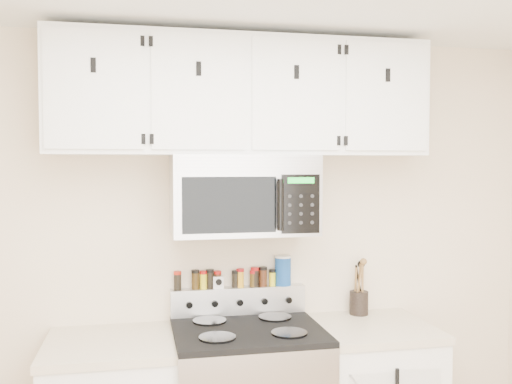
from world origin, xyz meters
TOP-DOWN VIEW (x-y plane):
  - back_wall at (0.00, 1.75)m, footprint 3.50×0.01m
  - microwave at (0.00, 1.55)m, footprint 0.76×0.44m
  - upper_cabinets at (-0.00, 1.58)m, footprint 2.00×0.35m
  - utensil_crock at (0.70, 1.66)m, footprint 0.11×0.11m
  - kitchen_timer at (-0.11, 1.71)m, footprint 0.06×0.05m
  - salt_canister at (0.26, 1.71)m, footprint 0.09×0.09m
  - spice_jar_0 at (-0.34, 1.71)m, footprint 0.04×0.04m
  - spice_jar_1 at (-0.24, 1.71)m, footprint 0.04×0.04m
  - spice_jar_2 at (-0.20, 1.71)m, footprint 0.04×0.04m
  - spice_jar_3 at (-0.16, 1.71)m, footprint 0.04×0.04m
  - spice_jar_4 at (-0.12, 1.71)m, footprint 0.04×0.04m
  - spice_jar_5 at (-0.02, 1.71)m, footprint 0.04×0.04m
  - spice_jar_6 at (0.01, 1.71)m, footprint 0.04×0.04m
  - spice_jar_7 at (0.09, 1.71)m, footprint 0.04×0.04m
  - spice_jar_8 at (0.10, 1.71)m, footprint 0.05×0.05m
  - spice_jar_9 at (0.14, 1.71)m, footprint 0.05×0.05m
  - spice_jar_10 at (0.20, 1.71)m, footprint 0.04×0.04m

SIDE VIEW (x-z plane):
  - utensil_crock at x=0.70m, z-range 0.84..1.16m
  - kitchen_timer at x=-0.11m, z-range 1.10..1.17m
  - spice_jar_7 at x=0.09m, z-range 1.10..1.19m
  - spice_jar_10 at x=0.20m, z-range 1.10..1.19m
  - spice_jar_5 at x=-0.02m, z-range 1.10..1.20m
  - spice_jar_4 at x=-0.12m, z-range 1.10..1.20m
  - spice_jar_2 at x=-0.20m, z-range 1.10..1.20m
  - spice_jar_0 at x=-0.34m, z-range 1.10..1.20m
  - spice_jar_6 at x=0.01m, z-range 1.10..1.20m
  - spice_jar_1 at x=-0.24m, z-range 1.10..1.21m
  - spice_jar_3 at x=-0.16m, z-range 1.10..1.21m
  - spice_jar_8 at x=0.10m, z-range 1.10..1.21m
  - spice_jar_9 at x=0.14m, z-range 1.10..1.21m
  - salt_canister at x=0.26m, z-range 1.10..1.27m
  - back_wall at x=0.00m, z-range 0.00..2.50m
  - microwave at x=0.00m, z-range 1.42..1.84m
  - upper_cabinets at x=0.00m, z-range 1.84..2.46m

